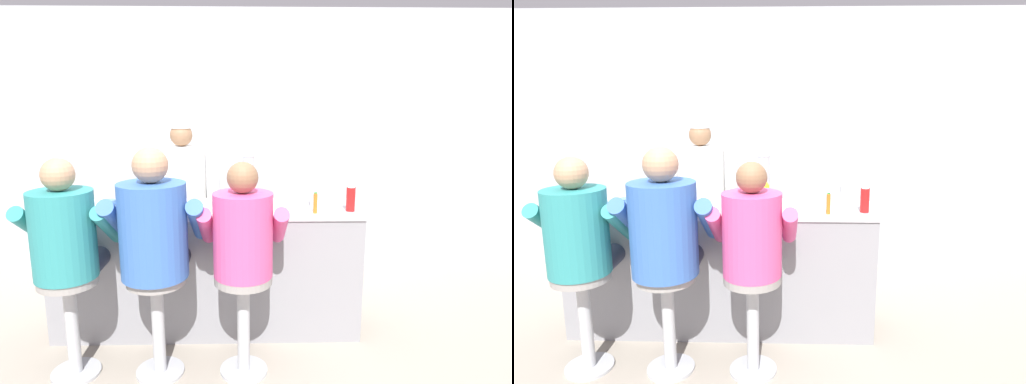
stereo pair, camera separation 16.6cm
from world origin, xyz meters
TOP-DOWN VIEW (x-y plane):
  - ground_plane at (0.00, 0.00)m, footprint 20.00×20.00m
  - wall_back at (0.00, 1.60)m, footprint 10.00×0.06m
  - diner_counter at (0.00, 0.29)m, footprint 2.37×0.59m
  - ketchup_bottle_red at (1.07, 0.14)m, footprint 0.06×0.06m
  - mustard_bottle_yellow at (0.34, 0.23)m, footprint 0.07×0.07m
  - hot_sauce_bottle_orange at (0.80, 0.08)m, footprint 0.03×0.03m
  - water_pitcher_clear at (0.85, 0.26)m, footprint 0.13×0.12m
  - breakfast_plate at (-0.31, 0.13)m, footprint 0.24×0.24m
  - cereal_bowl at (-0.01, 0.31)m, footprint 0.14×0.14m
  - coffee_mug_white at (-0.96, 0.14)m, footprint 0.14×0.10m
  - coffee_mug_blue at (-0.68, 0.12)m, footprint 0.14×0.09m
  - cup_stack_steel at (0.33, 0.44)m, footprint 0.10×0.10m
  - diner_seated_teal at (-0.83, -0.29)m, footprint 0.60×0.59m
  - diner_seated_blue at (-0.27, -0.29)m, footprint 0.65×0.64m
  - diner_seated_pink at (0.28, -0.29)m, footprint 0.57×0.57m
  - cook_in_whites_near at (-0.28, 1.00)m, footprint 0.67×0.43m

SIDE VIEW (x-z plane):
  - ground_plane at x=0.00m, z-range 0.00..0.00m
  - diner_counter at x=0.00m, z-range 0.00..0.99m
  - diner_seated_pink at x=0.28m, z-range 0.18..1.61m
  - diner_seated_teal at x=-0.83m, z-range 0.18..1.63m
  - diner_seated_blue at x=-0.27m, z-range 0.18..1.70m
  - cook_in_whites_near at x=-0.28m, z-range 0.08..1.80m
  - breakfast_plate at x=-0.31m, z-range 0.98..1.03m
  - cereal_bowl at x=-0.01m, z-range 0.99..1.04m
  - coffee_mug_white at x=-0.96m, z-range 0.99..1.07m
  - coffee_mug_blue at x=-0.68m, z-range 0.99..1.09m
  - hot_sauce_bottle_orange at x=0.80m, z-range 0.99..1.14m
  - water_pitcher_clear at x=0.85m, z-range 0.99..1.20m
  - ketchup_bottle_red at x=1.07m, z-range 0.98..1.21m
  - mustard_bottle_yellow at x=0.34m, z-range 0.98..1.22m
  - cup_stack_steel at x=0.33m, z-range 0.99..1.37m
  - wall_back at x=0.00m, z-range 0.00..2.70m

